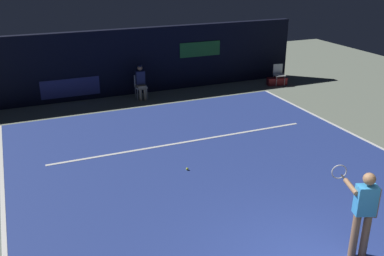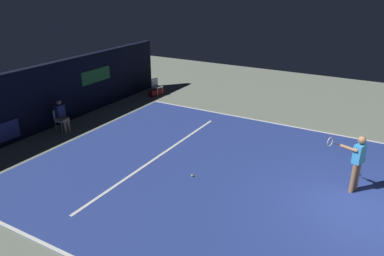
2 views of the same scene
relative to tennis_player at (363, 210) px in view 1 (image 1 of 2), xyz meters
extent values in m
plane|color=gray|center=(-0.96, 4.18, -0.99)|extent=(29.48, 29.48, 0.00)
cube|color=navy|center=(-0.96, 4.18, -0.98)|extent=(10.26, 11.14, 0.01)
cube|color=white|center=(4.12, 4.18, -0.97)|extent=(0.10, 11.14, 0.01)
cube|color=white|center=(-6.04, 4.18, -0.97)|extent=(0.10, 11.14, 0.01)
cube|color=white|center=(-0.96, 6.13, -0.97)|extent=(8.00, 0.10, 0.01)
cube|color=black|center=(-0.96, 11.65, 0.31)|extent=(14.30, 0.30, 2.60)
cube|color=navy|center=(-3.46, 11.49, -0.44)|extent=(2.20, 0.04, 0.70)
cube|color=#1E6B2D|center=(1.90, 11.49, 0.61)|extent=(1.80, 0.04, 0.60)
cylinder|color=#8C6647|center=(0.09, -0.06, -0.53)|extent=(0.14, 0.14, 0.92)
cylinder|color=#8C6647|center=(-0.10, 0.01, -0.53)|extent=(0.14, 0.14, 0.92)
cube|color=#338CD1|center=(-0.01, -0.03, 0.21)|extent=(0.41, 0.33, 0.56)
sphere|color=#8C6647|center=(-0.01, -0.03, 0.63)|extent=(0.22, 0.22, 0.22)
cylinder|color=#8C6647|center=(-0.12, 0.25, 0.36)|extent=(0.26, 0.50, 0.09)
cylinder|color=#8C6647|center=(0.21, -0.08, 0.13)|extent=(0.09, 0.09, 0.56)
cylinder|color=black|center=(-0.02, 0.53, 0.36)|extent=(0.13, 0.29, 0.03)
torus|color=#B2B2B7|center=(0.08, 0.79, 0.36)|extent=(0.29, 0.13, 0.30)
cube|color=white|center=(-0.90, 10.82, -0.53)|extent=(0.46, 0.42, 0.04)
cube|color=white|center=(-0.89, 11.02, -0.30)|extent=(0.42, 0.05, 0.42)
cylinder|color=#B2B2B7|center=(-1.09, 10.66, -0.76)|extent=(0.03, 0.03, 0.46)
cylinder|color=#B2B2B7|center=(-0.72, 10.64, -0.76)|extent=(0.03, 0.03, 0.46)
cylinder|color=#B2B2B7|center=(-1.07, 11.00, -0.76)|extent=(0.03, 0.03, 0.46)
cylinder|color=#B2B2B7|center=(-0.70, 10.98, -0.76)|extent=(0.03, 0.03, 0.46)
cube|color=tan|center=(-0.90, 10.74, -0.49)|extent=(0.34, 0.41, 0.14)
cylinder|color=tan|center=(-1.00, 10.57, -0.76)|extent=(0.11, 0.11, 0.46)
cylinder|color=tan|center=(-0.82, 10.56, -0.76)|extent=(0.11, 0.11, 0.46)
cube|color=#23284C|center=(-0.89, 10.86, -0.16)|extent=(0.35, 0.24, 0.52)
sphere|color=#8C6647|center=(-0.89, 10.86, 0.22)|extent=(0.20, 0.20, 0.20)
cylinder|color=#141933|center=(-0.89, 10.86, 0.31)|extent=(0.19, 0.19, 0.04)
cube|color=white|center=(5.12, 10.34, -0.55)|extent=(0.50, 0.47, 0.04)
cube|color=white|center=(5.16, 10.54, -0.32)|extent=(0.42, 0.10, 0.42)
cylinder|color=#B2B2B7|center=(4.91, 10.21, -0.77)|extent=(0.03, 0.03, 0.44)
cylinder|color=#B2B2B7|center=(5.28, 10.14, -0.77)|extent=(0.03, 0.03, 0.44)
cylinder|color=#B2B2B7|center=(4.97, 10.54, -0.77)|extent=(0.03, 0.03, 0.44)
cylinder|color=#B2B2B7|center=(5.34, 10.48, -0.77)|extent=(0.03, 0.03, 0.44)
sphere|color=#CCE033|center=(-1.59, 4.42, -0.94)|extent=(0.07, 0.07, 0.07)
cube|color=maroon|center=(5.06, 10.40, -0.83)|extent=(0.89, 0.50, 0.32)
camera|label=1|loc=(-5.43, -4.98, 4.22)|focal=40.87mm
camera|label=2|loc=(-10.44, -0.62, 4.74)|focal=34.95mm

